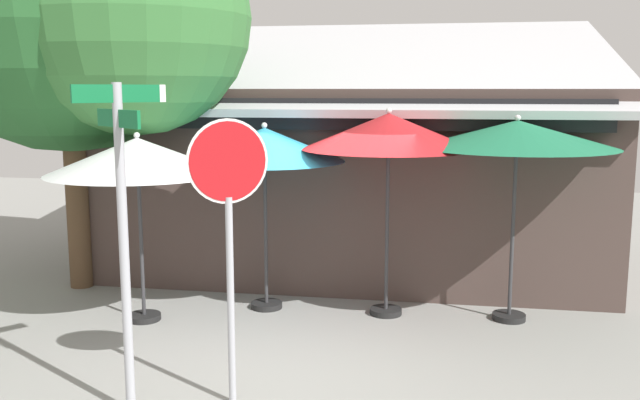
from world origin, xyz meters
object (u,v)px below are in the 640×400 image
street_sign_post (123,218)px  patio_umbrella_forest_green_far_right (517,136)px  patio_umbrella_crimson_right (389,133)px  patio_umbrella_ivory_left (138,157)px  stop_sign (229,207)px  patio_umbrella_teal_center (265,146)px

street_sign_post → patio_umbrella_forest_green_far_right: size_ratio=1.14×
patio_umbrella_crimson_right → patio_umbrella_forest_green_far_right: 1.65m
street_sign_post → patio_umbrella_ivory_left: (-1.01, 2.54, 0.30)m
patio_umbrella_forest_green_far_right → patio_umbrella_ivory_left: bearing=-169.9°
patio_umbrella_ivory_left → patio_umbrella_forest_green_far_right: 4.90m
stop_sign → patio_umbrella_teal_center: stop_sign is taller
patio_umbrella_teal_center → patio_umbrella_forest_green_far_right: size_ratio=0.96×
patio_umbrella_ivory_left → patio_umbrella_crimson_right: size_ratio=0.89×
stop_sign → patio_umbrella_teal_center: 3.01m
patio_umbrella_ivory_left → patio_umbrella_forest_green_far_right: patio_umbrella_forest_green_far_right is taller
stop_sign → patio_umbrella_crimson_right: 3.29m
stop_sign → patio_umbrella_forest_green_far_right: stop_sign is taller
patio_umbrella_forest_green_far_right → stop_sign: bearing=-133.8°
street_sign_post → patio_umbrella_ivory_left: size_ratio=1.24×
patio_umbrella_ivory_left → stop_sign: bearing=-48.9°
patio_umbrella_ivory_left → patio_umbrella_forest_green_far_right: size_ratio=0.92×
patio_umbrella_ivory_left → patio_umbrella_teal_center: size_ratio=0.96×
stop_sign → patio_umbrella_forest_green_far_right: (2.91, 3.04, 0.51)m
patio_umbrella_ivory_left → patio_umbrella_teal_center: (1.49, 0.79, 0.10)m
stop_sign → patio_umbrella_crimson_right: size_ratio=0.99×
stop_sign → patio_umbrella_crimson_right: bearing=67.0°
patio_umbrella_teal_center → street_sign_post: bearing=-98.2°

